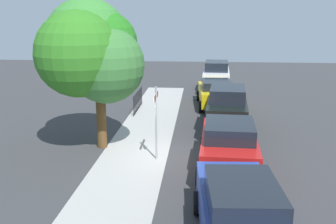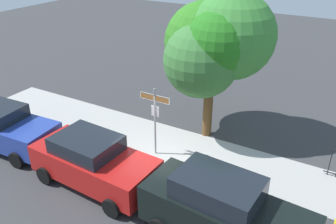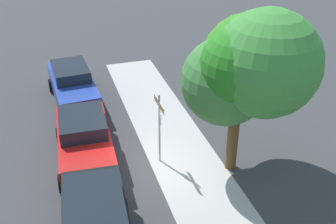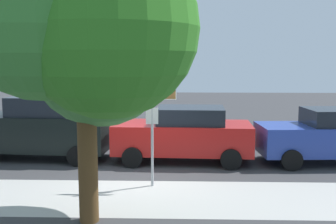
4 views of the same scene
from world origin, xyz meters
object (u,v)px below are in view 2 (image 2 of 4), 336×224
car_black (224,212)px  car_blue (2,126)px  car_red (93,161)px  street_sign (155,111)px  shade_tree (215,44)px

car_black → car_blue: bearing=-177.6°
car_red → car_black: (4.80, -0.23, 0.13)m
street_sign → shade_tree: shade_tree is taller
car_red → car_black: bearing=-0.2°
street_sign → car_blue: street_sign is taller
car_red → car_blue: bearing=-178.1°
shade_tree → car_black: size_ratio=1.24×
car_blue → car_black: bearing=-5.3°
car_blue → car_black: size_ratio=1.00×
car_red → car_black: car_black is taller
car_blue → street_sign: bearing=20.9°
shade_tree → car_black: 6.80m
street_sign → car_blue: (-5.65, -2.57, -0.99)m
street_sign → shade_tree: bearing=66.3°
car_blue → car_red: (4.80, -0.05, 0.01)m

